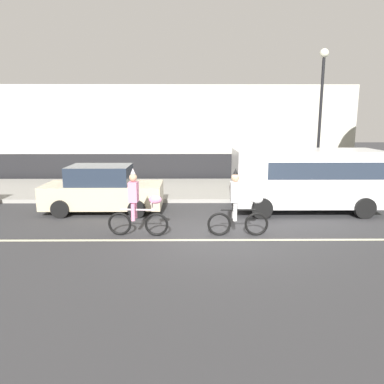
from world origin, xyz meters
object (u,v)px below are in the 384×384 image
at_px(parade_cyclist_pink, 138,207).
at_px(parked_van_white, 308,176).
at_px(parked_car_beige, 103,190).
at_px(parade_cyclist_zebra, 239,207).
at_px(street_lamp_post, 321,100).

distance_m(parade_cyclist_pink, parked_van_white, 6.26).
bearing_deg(parked_van_white, parade_cyclist_pink, -153.63).
distance_m(parked_van_white, parked_car_beige, 7.23).
xyz_separation_m(parade_cyclist_zebra, parked_car_beige, (-4.43, 2.81, -0.06)).
relative_size(parked_van_white, parked_car_beige, 1.22).
bearing_deg(parade_cyclist_pink, parked_car_beige, 120.09).
bearing_deg(street_lamp_post, parked_car_beige, -161.32).
bearing_deg(parked_car_beige, parade_cyclist_pink, -59.91).
xyz_separation_m(parked_van_white, street_lamp_post, (1.29, 2.89, 2.71)).
xyz_separation_m(parade_cyclist_pink, parked_van_white, (5.60, 2.78, 0.44)).
bearing_deg(parked_car_beige, street_lamp_post, 18.68).
bearing_deg(parade_cyclist_zebra, street_lamp_post, 54.37).
xyz_separation_m(parked_car_beige, street_lamp_post, (8.50, 2.87, 3.21)).
distance_m(parade_cyclist_pink, parade_cyclist_zebra, 2.81).
bearing_deg(street_lamp_post, parade_cyclist_pink, -140.58).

